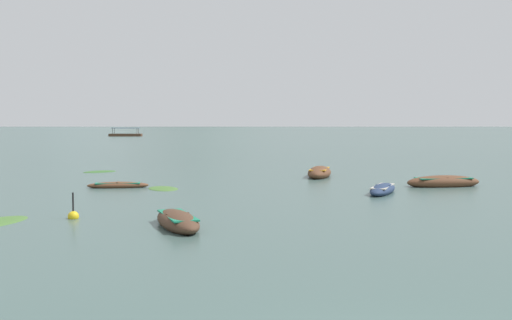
{
  "coord_description": "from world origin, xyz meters",
  "views": [
    {
      "loc": [
        -2.32,
        -6.41,
        3.17
      ],
      "look_at": [
        0.14,
        42.23,
        0.07
      ],
      "focal_mm": 38.79,
      "sensor_mm": 36.0,
      "label": 1
    }
  ],
  "objects_px": {
    "rowboat_0": "(383,189)",
    "mooring_buoy": "(73,216)",
    "rowboat_5": "(178,221)",
    "rowboat_6": "(118,185)",
    "rowboat_3": "(319,173)",
    "ferry_0": "(126,135)",
    "rowboat_2": "(443,182)"
  },
  "relations": [
    {
      "from": "rowboat_0",
      "to": "mooring_buoy",
      "type": "xyz_separation_m",
      "value": [
        -12.44,
        -6.43,
        -0.07
      ]
    },
    {
      "from": "rowboat_5",
      "to": "rowboat_6",
      "type": "bearing_deg",
      "value": 109.97
    },
    {
      "from": "rowboat_3",
      "to": "mooring_buoy",
      "type": "bearing_deg",
      "value": -126.56
    },
    {
      "from": "rowboat_0",
      "to": "rowboat_5",
      "type": "distance_m",
      "value": 11.98
    },
    {
      "from": "rowboat_3",
      "to": "mooring_buoy",
      "type": "distance_m",
      "value": 18.19
    },
    {
      "from": "rowboat_0",
      "to": "rowboat_6",
      "type": "height_order",
      "value": "rowboat_0"
    },
    {
      "from": "ferry_0",
      "to": "rowboat_0",
      "type": "bearing_deg",
      "value": -74.64
    },
    {
      "from": "rowboat_2",
      "to": "ferry_0",
      "type": "bearing_deg",
      "value": 107.27
    },
    {
      "from": "rowboat_5",
      "to": "mooring_buoy",
      "type": "height_order",
      "value": "mooring_buoy"
    },
    {
      "from": "rowboat_2",
      "to": "mooring_buoy",
      "type": "xyz_separation_m",
      "value": [
        -16.35,
        -9.0,
        -0.13
      ]
    },
    {
      "from": "mooring_buoy",
      "to": "rowboat_5",
      "type": "bearing_deg",
      "value": -25.27
    },
    {
      "from": "rowboat_2",
      "to": "rowboat_5",
      "type": "distance_m",
      "value": 16.61
    },
    {
      "from": "rowboat_6",
      "to": "rowboat_0",
      "type": "bearing_deg",
      "value": -12.6
    },
    {
      "from": "mooring_buoy",
      "to": "ferry_0",
      "type": "bearing_deg",
      "value": 99.66
    },
    {
      "from": "rowboat_5",
      "to": "ferry_0",
      "type": "relative_size",
      "value": 0.39
    },
    {
      "from": "mooring_buoy",
      "to": "rowboat_2",
      "type": "bearing_deg",
      "value": 28.84
    },
    {
      "from": "ferry_0",
      "to": "mooring_buoy",
      "type": "xyz_separation_m",
      "value": [
        23.19,
        -136.19,
        -0.35
      ]
    },
    {
      "from": "rowboat_5",
      "to": "ferry_0",
      "type": "distance_m",
      "value": 140.52
    },
    {
      "from": "rowboat_6",
      "to": "mooring_buoy",
      "type": "distance_m",
      "value": 9.29
    },
    {
      "from": "rowboat_3",
      "to": "mooring_buoy",
      "type": "xyz_separation_m",
      "value": [
        -10.83,
        -14.61,
        -0.15
      ]
    },
    {
      "from": "rowboat_2",
      "to": "ferry_0",
      "type": "relative_size",
      "value": 0.46
    },
    {
      "from": "rowboat_0",
      "to": "ferry_0",
      "type": "xyz_separation_m",
      "value": [
        -35.64,
        129.76,
        0.28
      ]
    },
    {
      "from": "ferry_0",
      "to": "rowboat_3",
      "type": "bearing_deg",
      "value": -74.36
    },
    {
      "from": "rowboat_5",
      "to": "rowboat_0",
      "type": "bearing_deg",
      "value": 42.96
    },
    {
      "from": "rowboat_0",
      "to": "mooring_buoy",
      "type": "bearing_deg",
      "value": -152.67
    },
    {
      "from": "rowboat_5",
      "to": "rowboat_6",
      "type": "height_order",
      "value": "rowboat_5"
    },
    {
      "from": "rowboat_0",
      "to": "ferry_0",
      "type": "height_order",
      "value": "ferry_0"
    },
    {
      "from": "rowboat_3",
      "to": "mooring_buoy",
      "type": "height_order",
      "value": "mooring_buoy"
    },
    {
      "from": "rowboat_5",
      "to": "rowboat_6",
      "type": "distance_m",
      "value": 11.73
    },
    {
      "from": "mooring_buoy",
      "to": "rowboat_0",
      "type": "bearing_deg",
      "value": 27.33
    },
    {
      "from": "rowboat_3",
      "to": "rowboat_6",
      "type": "xyz_separation_m",
      "value": [
        -11.17,
        -5.32,
        -0.13
      ]
    },
    {
      "from": "rowboat_2",
      "to": "ferry_0",
      "type": "distance_m",
      "value": 133.2
    }
  ]
}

